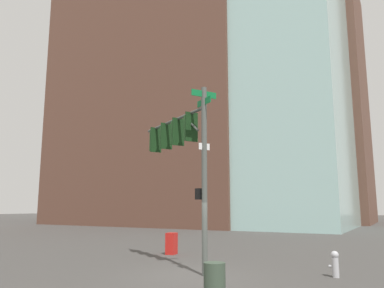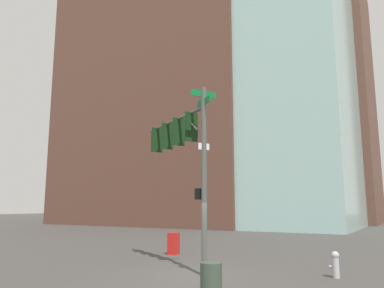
{
  "view_description": "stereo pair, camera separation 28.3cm",
  "coord_description": "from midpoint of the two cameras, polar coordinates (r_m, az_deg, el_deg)",
  "views": [
    {
      "loc": [
        -6.64,
        11.8,
        2.38
      ],
      "look_at": [
        0.42,
        -0.67,
        4.74
      ],
      "focal_mm": 35.24,
      "sensor_mm": 36.0,
      "label": 1
    },
    {
      "loc": [
        -6.89,
        11.65,
        2.38
      ],
      "look_at": [
        0.42,
        -0.67,
        4.74
      ],
      "focal_mm": 35.24,
      "sensor_mm": 36.0,
      "label": 2
    }
  ],
  "objects": [
    {
      "name": "building_brick_farside",
      "position": [
        64.2,
        0.06,
        2.14
      ],
      "size": [
        21.55,
        15.1,
        30.39
      ],
      "primitive_type": "cube",
      "color": "brown",
      "rests_on": "ground_plane"
    },
    {
      "name": "building_brick_nearside",
      "position": [
        54.42,
        -4.11,
        10.59
      ],
      "size": [
        27.87,
        15.62,
        41.86
      ],
      "primitive_type": "cube",
      "color": "brown",
      "rests_on": "ground_plane"
    },
    {
      "name": "litter_bin",
      "position": [
        10.19,
        3.77,
        -20.11
      ],
      "size": [
        0.56,
        0.56,
        0.95
      ],
      "primitive_type": "cylinder",
      "color": "#384738",
      "rests_on": "ground_plane"
    },
    {
      "name": "fire_hydrant",
      "position": [
        14.16,
        21.46,
        -16.48
      ],
      "size": [
        0.34,
        0.26,
        0.87
      ],
      "color": "#B2B2B7",
      "rests_on": "ground_plane"
    },
    {
      "name": "signal_pole_assembly",
      "position": [
        15.46,
        -1.35,
        -0.05
      ],
      "size": [
        4.87,
        3.17,
        6.75
      ],
      "rotation": [
        0.0,
        0.0,
        5.74
      ],
      "color": "#4C514C",
      "rests_on": "ground_plane"
    },
    {
      "name": "newspaper_box",
      "position": [
        19.52,
        -2.38,
        -14.81
      ],
      "size": [
        0.51,
        0.62,
        1.05
      ],
      "primitive_type": "cube",
      "rotation": [
        0.0,
        0.0,
        0.14
      ],
      "color": "red",
      "rests_on": "ground_plane"
    },
    {
      "name": "building_brick_midblock",
      "position": [
        61.63,
        15.37,
        5.48
      ],
      "size": [
        22.12,
        14.65,
        35.64
      ],
      "primitive_type": "cube",
      "color": "brown",
      "rests_on": "ground_plane"
    },
    {
      "name": "ground_plane",
      "position": [
        13.75,
        0.71,
        -19.33
      ],
      "size": [
        200.0,
        200.0,
        0.0
      ],
      "primitive_type": "plane",
      "color": "#423F3D"
    }
  ]
}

